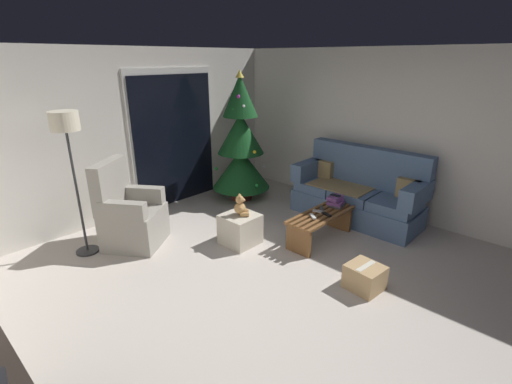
{
  "coord_description": "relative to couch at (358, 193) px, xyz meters",
  "views": [
    {
      "loc": [
        -2.55,
        -2.07,
        2.35
      ],
      "look_at": [
        0.4,
        0.7,
        0.85
      ],
      "focal_mm": 25.61,
      "sensor_mm": 36.0,
      "label": 1
    }
  ],
  "objects": [
    {
      "name": "coffee_table",
      "position": [
        -1.02,
        -0.01,
        -0.14
      ],
      "size": [
        1.1,
        0.4,
        0.39
      ],
      "color": "brown",
      "rests_on": "ground"
    },
    {
      "name": "wall_back",
      "position": [
        -2.32,
        2.7,
        0.85
      ],
      "size": [
        5.72,
        0.12,
        2.5
      ],
      "primitive_type": "cube",
      "color": "silver",
      "rests_on": "ground"
    },
    {
      "name": "teddy_bear_honey",
      "position": [
        -1.82,
        0.71,
        0.13
      ],
      "size": [
        0.22,
        0.21,
        0.29
      ],
      "color": "tan",
      "rests_on": "ottoman"
    },
    {
      "name": "remote_black",
      "position": [
        -1.03,
        -0.09,
        0.01
      ],
      "size": [
        0.09,
        0.16,
        0.02
      ],
      "primitive_type": "cube",
      "rotation": [
        0.0,
        0.0,
        6.0
      ],
      "color": "black",
      "rests_on": "coffee_table"
    },
    {
      "name": "patio_door_glass",
      "position": [
        -1.45,
        2.61,
        0.65
      ],
      "size": [
        1.5,
        0.02,
        2.1
      ],
      "primitive_type": "cube",
      "color": "black",
      "rests_on": "ground"
    },
    {
      "name": "christmas_tree",
      "position": [
        -0.66,
        1.88,
        0.55
      ],
      "size": [
        0.98,
        0.98,
        2.17
      ],
      "color": "#4C1E19",
      "rests_on": "ground"
    },
    {
      "name": "couch",
      "position": [
        0.0,
        0.0,
        0.0
      ],
      "size": [
        0.79,
        1.94,
        1.08
      ],
      "color": "slate",
      "rests_on": "ground"
    },
    {
      "name": "remote_silver",
      "position": [
        -1.01,
        0.04,
        0.01
      ],
      "size": [
        0.09,
        0.16,
        0.02
      ],
      "primitive_type": "cube",
      "rotation": [
        0.0,
        0.0,
        0.33
      ],
      "color": "#ADADB2",
      "rests_on": "coffee_table"
    },
    {
      "name": "cardboard_box_taped_mid_floor",
      "position": [
        -1.63,
        -0.99,
        -0.26
      ],
      "size": [
        0.37,
        0.39,
        0.28
      ],
      "color": "tan",
      "rests_on": "ground"
    },
    {
      "name": "cell_phone",
      "position": [
        -0.67,
        -0.0,
        0.15
      ],
      "size": [
        0.08,
        0.15,
        0.01
      ],
      "primitive_type": "cube",
      "rotation": [
        0.0,
        0.0,
        0.06
      ],
      "color": "black",
      "rests_on": "book_stack"
    },
    {
      "name": "ottoman",
      "position": [
        -1.82,
        0.72,
        -0.2
      ],
      "size": [
        0.44,
        0.44,
        0.41
      ],
      "primitive_type": "cube",
      "color": "beige",
      "rests_on": "ground"
    },
    {
      "name": "remote_white",
      "position": [
        -1.2,
        -0.01,
        0.01
      ],
      "size": [
        0.13,
        0.15,
        0.02
      ],
      "primitive_type": "cube",
      "rotation": [
        0.0,
        0.0,
        5.64
      ],
      "color": "silver",
      "rests_on": "coffee_table"
    },
    {
      "name": "armchair",
      "position": [
        -2.82,
        1.76,
        0.0
      ],
      "size": [
        0.95,
        0.95,
        1.13
      ],
      "color": "gray",
      "rests_on": "ground"
    },
    {
      "name": "remote_graphite",
      "position": [
        -0.9,
        0.07,
        0.01
      ],
      "size": [
        0.15,
        0.13,
        0.02
      ],
      "primitive_type": "cube",
      "rotation": [
        0.0,
        0.0,
        2.23
      ],
      "color": "#333338",
      "rests_on": "coffee_table"
    },
    {
      "name": "floor_lamp",
      "position": [
        -3.34,
        1.98,
        1.11
      ],
      "size": [
        0.32,
        0.32,
        1.78
      ],
      "color": "#2D2D30",
      "rests_on": "ground"
    },
    {
      "name": "wall_right",
      "position": [
        0.54,
        -0.36,
        0.85
      ],
      "size": [
        0.12,
        6.0,
        2.5
      ],
      "primitive_type": "cube",
      "color": "silver",
      "rests_on": "ground"
    },
    {
      "name": "patio_door_frame",
      "position": [
        -1.45,
        2.63,
        0.7
      ],
      "size": [
        1.6,
        0.02,
        2.2
      ],
      "primitive_type": "cube",
      "color": "silver",
      "rests_on": "ground"
    },
    {
      "name": "ground_plane",
      "position": [
        -2.32,
        -0.36,
        -0.4
      ],
      "size": [
        7.0,
        7.0,
        0.0
      ],
      "primitive_type": "plane",
      "color": "#BCB2A8"
    },
    {
      "name": "book_stack",
      "position": [
        -0.68,
        -0.02,
        0.07
      ],
      "size": [
        0.27,
        0.23,
        0.15
      ],
      "color": "#4C4C51",
      "rests_on": "coffee_table"
    }
  ]
}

